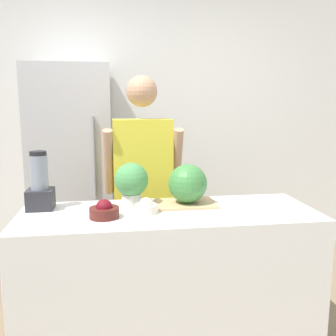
{
  "coord_description": "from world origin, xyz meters",
  "views": [
    {
      "loc": [
        -0.31,
        -1.76,
        1.51
      ],
      "look_at": [
        0.0,
        0.34,
        1.15
      ],
      "focal_mm": 40.0,
      "sensor_mm": 36.0,
      "label": 1
    }
  ],
  "objects_px": {
    "watermelon": "(188,184)",
    "potted_plant": "(131,182)",
    "bowl_cherries": "(104,211)",
    "blender": "(40,186)",
    "person": "(143,190)",
    "bowl_cream": "(146,207)",
    "refrigerator": "(73,173)"
  },
  "relations": [
    {
      "from": "bowl_cherries",
      "to": "blender",
      "type": "height_order",
      "value": "blender"
    },
    {
      "from": "watermelon",
      "to": "bowl_cherries",
      "type": "distance_m",
      "value": 0.55
    },
    {
      "from": "watermelon",
      "to": "blender",
      "type": "height_order",
      "value": "blender"
    },
    {
      "from": "refrigerator",
      "to": "potted_plant",
      "type": "xyz_separation_m",
      "value": [
        0.46,
        -1.11,
        0.13
      ]
    },
    {
      "from": "person",
      "to": "bowl_cream",
      "type": "height_order",
      "value": "person"
    },
    {
      "from": "refrigerator",
      "to": "blender",
      "type": "relative_size",
      "value": 5.29
    },
    {
      "from": "bowl_cherries",
      "to": "watermelon",
      "type": "bearing_deg",
      "value": 21.18
    },
    {
      "from": "watermelon",
      "to": "potted_plant",
      "type": "relative_size",
      "value": 0.9
    },
    {
      "from": "potted_plant",
      "to": "refrigerator",
      "type": "bearing_deg",
      "value": 112.46
    },
    {
      "from": "watermelon",
      "to": "bowl_cream",
      "type": "distance_m",
      "value": 0.32
    },
    {
      "from": "potted_plant",
      "to": "bowl_cream",
      "type": "bearing_deg",
      "value": -65.88
    },
    {
      "from": "refrigerator",
      "to": "person",
      "type": "xyz_separation_m",
      "value": [
        0.56,
        -0.62,
        -0.03
      ]
    },
    {
      "from": "person",
      "to": "bowl_cherries",
      "type": "xyz_separation_m",
      "value": [
        -0.27,
        -0.7,
        0.06
      ]
    },
    {
      "from": "refrigerator",
      "to": "bowl_cream",
      "type": "relative_size",
      "value": 13.85
    },
    {
      "from": "refrigerator",
      "to": "bowl_cream",
      "type": "xyz_separation_m",
      "value": [
        0.53,
        -1.27,
        0.02
      ]
    },
    {
      "from": "watermelon",
      "to": "blender",
      "type": "bearing_deg",
      "value": 177.81
    },
    {
      "from": "refrigerator",
      "to": "watermelon",
      "type": "bearing_deg",
      "value": -54.62
    },
    {
      "from": "bowl_cream",
      "to": "refrigerator",
      "type": "bearing_deg",
      "value": 112.68
    },
    {
      "from": "bowl_cherries",
      "to": "person",
      "type": "bearing_deg",
      "value": 69.01
    },
    {
      "from": "person",
      "to": "bowl_cream",
      "type": "distance_m",
      "value": 0.65
    },
    {
      "from": "bowl_cream",
      "to": "potted_plant",
      "type": "relative_size",
      "value": 0.5
    },
    {
      "from": "bowl_cherries",
      "to": "bowl_cream",
      "type": "height_order",
      "value": "bowl_cherries"
    },
    {
      "from": "refrigerator",
      "to": "blender",
      "type": "height_order",
      "value": "refrigerator"
    },
    {
      "from": "refrigerator",
      "to": "bowl_cherries",
      "type": "height_order",
      "value": "refrigerator"
    },
    {
      "from": "bowl_cream",
      "to": "blender",
      "type": "relative_size",
      "value": 0.38
    },
    {
      "from": "person",
      "to": "potted_plant",
      "type": "relative_size",
      "value": 6.42
    },
    {
      "from": "bowl_cream",
      "to": "watermelon",
      "type": "bearing_deg",
      "value": 27.83
    },
    {
      "from": "refrigerator",
      "to": "bowl_cream",
      "type": "height_order",
      "value": "refrigerator"
    },
    {
      "from": "blender",
      "to": "refrigerator",
      "type": "bearing_deg",
      "value": 85.91
    },
    {
      "from": "refrigerator",
      "to": "watermelon",
      "type": "xyz_separation_m",
      "value": [
        0.8,
        -1.13,
        0.12
      ]
    },
    {
      "from": "watermelon",
      "to": "bowl_cherries",
      "type": "relative_size",
      "value": 1.47
    },
    {
      "from": "potted_plant",
      "to": "bowl_cherries",
      "type": "bearing_deg",
      "value": -126.77
    }
  ]
}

